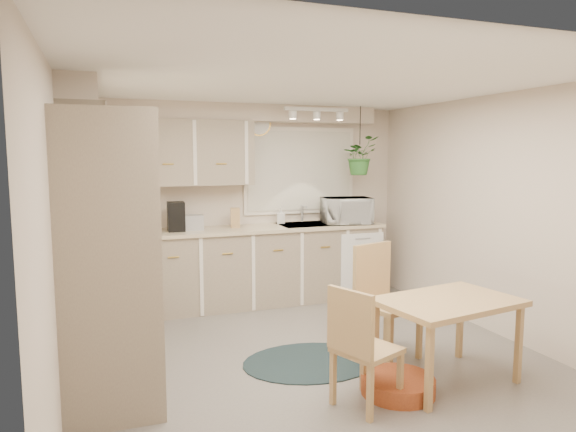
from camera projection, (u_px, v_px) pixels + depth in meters
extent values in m
plane|color=slate|center=(311.00, 357.00, 4.58)|extent=(4.20, 4.20, 0.00)
plane|color=white|center=(313.00, 83.00, 4.30)|extent=(4.20, 4.20, 0.00)
cube|color=beige|center=(247.00, 203.00, 6.40)|extent=(4.00, 0.04, 2.40)
cube|color=beige|center=(480.00, 279.00, 2.48)|extent=(4.00, 0.04, 2.40)
cube|color=beige|center=(61.00, 237.00, 3.76)|extent=(0.04, 4.20, 2.40)
cube|color=beige|center=(497.00, 215.00, 5.12)|extent=(0.04, 4.20, 2.40)
cube|color=gray|center=(107.00, 301.00, 4.77)|extent=(0.60, 1.85, 0.90)
cube|color=gray|center=(238.00, 268.00, 6.14)|extent=(3.60, 0.60, 0.90)
cube|color=tan|center=(106.00, 251.00, 4.71)|extent=(0.64, 1.89, 0.04)
cube|color=tan|center=(238.00, 230.00, 6.08)|extent=(3.64, 0.64, 0.04)
cube|color=gray|center=(109.00, 264.00, 3.54)|extent=(0.65, 0.65, 2.10)
cube|color=silver|center=(157.00, 261.00, 3.65)|extent=(0.02, 0.56, 0.58)
cube|color=gray|center=(86.00, 152.00, 4.68)|extent=(0.35, 2.00, 0.75)
cube|color=gray|center=(166.00, 153.00, 5.82)|extent=(2.00, 0.35, 0.75)
cube|color=beige|center=(80.00, 99.00, 4.61)|extent=(0.30, 2.00, 0.20)
cube|color=beige|center=(233.00, 112.00, 6.06)|extent=(3.60, 0.30, 0.20)
cube|color=silver|center=(108.00, 260.00, 4.18)|extent=(0.52, 0.58, 0.02)
cube|color=silver|center=(103.00, 205.00, 4.12)|extent=(0.40, 0.60, 0.14)
cube|color=beige|center=(300.00, 171.00, 6.56)|extent=(1.40, 0.02, 1.00)
cube|color=beige|center=(300.00, 171.00, 6.57)|extent=(1.50, 0.02, 1.10)
cube|color=#A7A9AE|center=(308.00, 228.00, 6.39)|extent=(0.70, 0.48, 0.10)
cube|color=silver|center=(362.00, 266.00, 6.36)|extent=(0.58, 0.02, 0.83)
cube|color=silver|center=(317.00, 109.00, 5.99)|extent=(0.80, 0.04, 0.04)
cylinder|color=gold|center=(259.00, 124.00, 6.31)|extent=(0.30, 0.03, 0.30)
cube|color=tan|center=(447.00, 340.00, 4.07)|extent=(1.17, 0.88, 0.67)
cube|color=tan|center=(367.00, 346.00, 3.66)|extent=(0.54, 0.54, 0.89)
cube|color=tan|center=(389.00, 302.00, 4.55)|extent=(0.58, 0.58, 1.00)
ellipsoid|color=black|center=(310.00, 362.00, 4.47)|extent=(1.28, 1.02, 0.01)
cylinder|color=#A14A20|center=(398.00, 385.00, 3.88)|extent=(0.60, 0.60, 0.13)
imported|color=silver|center=(346.00, 208.00, 6.43)|extent=(0.64, 0.42, 0.40)
imported|color=silver|center=(281.00, 220.00, 6.42)|extent=(0.14, 0.22, 0.10)
imported|color=#2F6B2B|center=(360.00, 160.00, 6.42)|extent=(0.55, 0.58, 0.38)
cube|color=black|center=(176.00, 216.00, 5.82)|extent=(0.20, 0.24, 0.33)
cube|color=#A7A9AE|center=(191.00, 223.00, 5.90)|extent=(0.30, 0.19, 0.17)
cube|color=tan|center=(235.00, 218.00, 6.11)|extent=(0.13, 0.13, 0.23)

